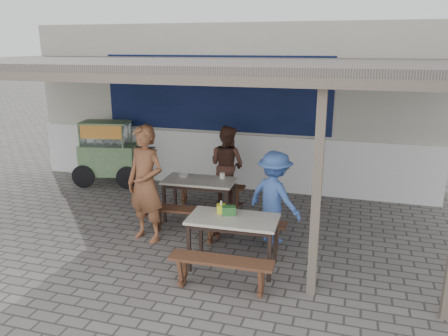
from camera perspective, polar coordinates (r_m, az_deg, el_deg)
The scene contains 17 objects.
ground at distance 7.22m, azimuth -7.09°, elevation -9.36°, with size 60.00×60.00×0.00m, color slate.
back_wall at distance 10.00m, azimuth 0.87°, elevation 8.10°, with size 9.00×1.28×3.50m.
warung_roof at distance 7.37m, azimuth -4.83°, elevation 13.10°, with size 9.00×4.21×2.81m.
table_left at distance 7.77m, azimuth -3.23°, elevation -2.12°, with size 1.29×0.72×0.75m.
bench_left_street at distance 7.28m, azimuth -4.78°, elevation -6.20°, with size 1.37×0.34×0.45m.
bench_left_wall at distance 8.49m, azimuth -1.84°, elevation -2.91°, with size 1.37×0.34×0.45m.
table_right at distance 6.10m, azimuth 1.20°, elevation -7.24°, with size 1.26×0.71×0.75m.
bench_right_street at distance 5.67m, azimuth -0.41°, elevation -12.87°, with size 1.35×0.33×0.45m.
bench_right_wall at distance 6.82m, azimuth 2.48°, elevation -7.74°, with size 1.35×0.33×0.45m.
vendor_cart at distance 10.10m, azimuth -14.88°, elevation 2.21°, with size 1.71×0.94×1.43m.
patron_street_side at distance 6.99m, azimuth -10.19°, elevation -2.07°, with size 0.69×0.45×1.88m, color brown.
patron_wall_side at distance 8.55m, azimuth 0.40°, elevation 0.38°, with size 0.76×0.59×1.57m, color #4C2D23.
patron_right_table at distance 6.92m, azimuth 6.60°, elevation -3.82°, with size 0.96×0.55×1.48m, color #4469BD.
tissue_box at distance 6.22m, azimuth -0.37°, elevation -5.33°, with size 0.12×0.12×0.12m, color yellow.
donation_box at distance 6.14m, azimuth 0.63°, elevation -5.58°, with size 0.19×0.13×0.13m, color #2D662D.
condiment_jar at distance 7.80m, azimuth -0.23°, elevation -1.00°, with size 0.09×0.09×0.10m, color silver.
condiment_bowl at distance 7.96m, azimuth -5.31°, elevation -0.91°, with size 0.21×0.21×0.05m, color white.
Camera 1 is at (2.71, -5.96, 3.04)m, focal length 35.00 mm.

